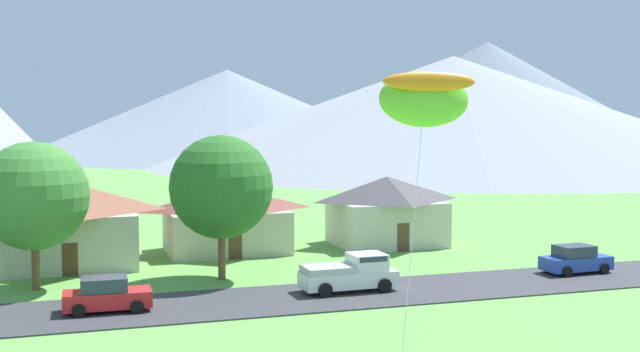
{
  "coord_description": "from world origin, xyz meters",
  "views": [
    {
      "loc": [
        -8.48,
        -9.4,
        9.69
      ],
      "look_at": [
        -0.17,
        16.47,
        7.56
      ],
      "focal_mm": 44.61,
      "sensor_mm": 36.0,
      "label": 1
    }
  ],
  "objects_px": {
    "parked_car_red_west_end": "(107,295)",
    "pickup_truck_white_east_side": "(351,273)",
    "house_rightmost": "(69,223)",
    "kite_flyer_with_kite": "(424,104)",
    "parked_car_blue_mid_east": "(575,260)",
    "tree_left_of_center": "(221,187)",
    "house_left_center": "(226,218)",
    "house_right_center": "(387,209)",
    "tree_center": "(34,196)"
  },
  "relations": [
    {
      "from": "parked_car_red_west_end",
      "to": "pickup_truck_white_east_side",
      "type": "distance_m",
      "value": 12.9
    },
    {
      "from": "house_rightmost",
      "to": "kite_flyer_with_kite",
      "type": "relative_size",
      "value": 0.79
    },
    {
      "from": "house_rightmost",
      "to": "parked_car_blue_mid_east",
      "type": "relative_size",
      "value": 2.04
    },
    {
      "from": "house_rightmost",
      "to": "tree_left_of_center",
      "type": "distance_m",
      "value": 11.34
    },
    {
      "from": "house_left_center",
      "to": "house_right_center",
      "type": "bearing_deg",
      "value": -2.83
    },
    {
      "from": "tree_left_of_center",
      "to": "house_right_center",
      "type": "bearing_deg",
      "value": 31.52
    },
    {
      "from": "house_left_center",
      "to": "tree_left_of_center",
      "type": "height_order",
      "value": "tree_left_of_center"
    },
    {
      "from": "parked_car_blue_mid_east",
      "to": "pickup_truck_white_east_side",
      "type": "xyz_separation_m",
      "value": [
        -14.67,
        -0.47,
        0.19
      ]
    },
    {
      "from": "tree_center",
      "to": "pickup_truck_white_east_side",
      "type": "relative_size",
      "value": 1.56
    },
    {
      "from": "parked_car_red_west_end",
      "to": "kite_flyer_with_kite",
      "type": "height_order",
      "value": "kite_flyer_with_kite"
    },
    {
      "from": "tree_center",
      "to": "parked_car_red_west_end",
      "type": "xyz_separation_m",
      "value": [
        3.45,
        -6.46,
        -4.34
      ]
    },
    {
      "from": "pickup_truck_white_east_side",
      "to": "tree_left_of_center",
      "type": "bearing_deg",
      "value": 138.09
    },
    {
      "from": "house_left_center",
      "to": "parked_car_red_west_end",
      "type": "distance_m",
      "value": 17.64
    },
    {
      "from": "tree_left_of_center",
      "to": "kite_flyer_with_kite",
      "type": "xyz_separation_m",
      "value": [
        2.12,
        -22.83,
        4.56
      ]
    },
    {
      "from": "tree_center",
      "to": "parked_car_red_west_end",
      "type": "relative_size",
      "value": 1.93
    },
    {
      "from": "parked_car_red_west_end",
      "to": "tree_left_of_center",
      "type": "bearing_deg",
      "value": 41.24
    },
    {
      "from": "house_left_center",
      "to": "tree_center",
      "type": "distance_m",
      "value": 15.37
    },
    {
      "from": "house_rightmost",
      "to": "tree_left_of_center",
      "type": "relative_size",
      "value": 1.03
    },
    {
      "from": "house_right_center",
      "to": "pickup_truck_white_east_side",
      "type": "xyz_separation_m",
      "value": [
        -7.92,
        -14.01,
        -1.57
      ]
    },
    {
      "from": "house_left_center",
      "to": "pickup_truck_white_east_side",
      "type": "height_order",
      "value": "house_left_center"
    },
    {
      "from": "house_rightmost",
      "to": "pickup_truck_white_east_side",
      "type": "bearing_deg",
      "value": -40.7
    },
    {
      "from": "tree_left_of_center",
      "to": "parked_car_red_west_end",
      "type": "relative_size",
      "value": 2.0
    },
    {
      "from": "house_right_center",
      "to": "pickup_truck_white_east_side",
      "type": "height_order",
      "value": "house_right_center"
    },
    {
      "from": "tree_left_of_center",
      "to": "parked_car_blue_mid_east",
      "type": "height_order",
      "value": "tree_left_of_center"
    },
    {
      "from": "house_left_center",
      "to": "house_rightmost",
      "type": "height_order",
      "value": "house_rightmost"
    },
    {
      "from": "parked_car_red_west_end",
      "to": "kite_flyer_with_kite",
      "type": "distance_m",
      "value": 21.15
    },
    {
      "from": "house_left_center",
      "to": "house_right_center",
      "type": "height_order",
      "value": "house_right_center"
    },
    {
      "from": "parked_car_blue_mid_east",
      "to": "house_left_center",
      "type": "bearing_deg",
      "value": 142.85
    },
    {
      "from": "tree_center",
      "to": "house_rightmost",
      "type": "bearing_deg",
      "value": 74.55
    },
    {
      "from": "tree_center",
      "to": "parked_car_blue_mid_east",
      "type": "height_order",
      "value": "tree_center"
    },
    {
      "from": "house_left_center",
      "to": "parked_car_blue_mid_east",
      "type": "bearing_deg",
      "value": -37.15
    },
    {
      "from": "tree_center",
      "to": "parked_car_blue_mid_east",
      "type": "distance_m",
      "value": 31.78
    },
    {
      "from": "house_right_center",
      "to": "parked_car_blue_mid_east",
      "type": "height_order",
      "value": "house_right_center"
    },
    {
      "from": "house_rightmost",
      "to": "parked_car_red_west_end",
      "type": "distance_m",
      "value": 13.29
    },
    {
      "from": "tree_center",
      "to": "parked_car_blue_mid_east",
      "type": "relative_size",
      "value": 1.92
    },
    {
      "from": "parked_car_blue_mid_east",
      "to": "kite_flyer_with_kite",
      "type": "height_order",
      "value": "kite_flyer_with_kite"
    },
    {
      "from": "pickup_truck_white_east_side",
      "to": "kite_flyer_with_kite",
      "type": "xyz_separation_m",
      "value": [
        -3.93,
        -17.4,
        8.94
      ]
    },
    {
      "from": "tree_left_of_center",
      "to": "tree_center",
      "type": "distance_m",
      "value": 10.3
    },
    {
      "from": "house_rightmost",
      "to": "parked_car_blue_mid_east",
      "type": "bearing_deg",
      "value": -22.38
    },
    {
      "from": "house_rightmost",
      "to": "parked_car_blue_mid_east",
      "type": "height_order",
      "value": "house_rightmost"
    },
    {
      "from": "tree_left_of_center",
      "to": "parked_car_red_west_end",
      "type": "xyz_separation_m",
      "value": [
        -6.83,
        -5.99,
        -4.58
      ]
    },
    {
      "from": "parked_car_red_west_end",
      "to": "pickup_truck_white_east_side",
      "type": "relative_size",
      "value": 0.81
    },
    {
      "from": "tree_left_of_center",
      "to": "tree_center",
      "type": "xyz_separation_m",
      "value": [
        -10.28,
        0.48,
        -0.24
      ]
    },
    {
      "from": "house_right_center",
      "to": "parked_car_blue_mid_east",
      "type": "relative_size",
      "value": 1.91
    },
    {
      "from": "house_right_center",
      "to": "kite_flyer_with_kite",
      "type": "xyz_separation_m",
      "value": [
        -11.85,
        -31.4,
        7.37
      ]
    },
    {
      "from": "tree_center",
      "to": "pickup_truck_white_east_side",
      "type": "bearing_deg",
      "value": -19.88
    },
    {
      "from": "house_left_center",
      "to": "house_rightmost",
      "type": "relative_size",
      "value": 1.01
    },
    {
      "from": "tree_left_of_center",
      "to": "parked_car_blue_mid_east",
      "type": "bearing_deg",
      "value": -13.47
    },
    {
      "from": "house_rightmost",
      "to": "pickup_truck_white_east_side",
      "type": "distance_m",
      "value": 19.23
    },
    {
      "from": "tree_center",
      "to": "kite_flyer_with_kite",
      "type": "distance_m",
      "value": 26.83
    }
  ]
}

